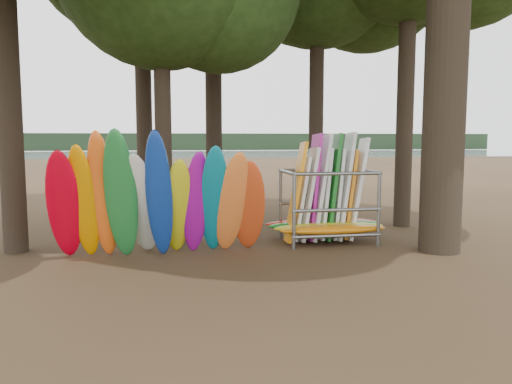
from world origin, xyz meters
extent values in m
plane|color=#47331E|center=(0.00, 0.00, 0.00)|extent=(120.00, 120.00, 0.00)
plane|color=gray|center=(0.00, 60.00, 0.00)|extent=(160.00, 160.00, 0.00)
cube|color=black|center=(0.00, 110.00, 2.00)|extent=(160.00, 4.00, 4.00)
cylinder|color=black|center=(-5.61, 2.07, 5.84)|extent=(0.56, 0.56, 11.69)
cylinder|color=black|center=(-2.75, 6.59, 5.45)|extent=(0.52, 0.52, 10.91)
cylinder|color=black|center=(-0.38, 7.17, 7.07)|extent=(0.57, 0.57, 14.15)
cylinder|color=black|center=(2.98, 5.96, 5.38)|extent=(0.49, 0.49, 10.77)
cylinder|color=black|center=(-2.09, 2.73, 4.20)|extent=(0.43, 0.43, 8.39)
cylinder|color=black|center=(5.16, 3.86, 5.80)|extent=(0.51, 0.51, 11.60)
ellipsoid|color=red|center=(-4.23, 0.84, 1.24)|extent=(0.79, 1.43, 2.59)
ellipsoid|color=orange|center=(-3.82, 0.89, 1.30)|extent=(0.71, 1.30, 2.69)
ellipsoid|color=orange|center=(-3.41, 0.88, 1.44)|extent=(0.71, 1.37, 3.00)
ellipsoid|color=#1F7431|center=(-3.00, 0.65, 1.46)|extent=(0.80, 1.45, 3.02)
ellipsoid|color=silver|center=(-2.59, 0.95, 1.20)|extent=(0.96, 1.78, 2.53)
ellipsoid|color=navy|center=(-2.18, 0.61, 1.45)|extent=(0.73, 1.55, 3.03)
ellipsoid|color=yellow|center=(-1.77, 0.90, 1.14)|extent=(0.73, 1.59, 2.41)
ellipsoid|color=#9B0E97|center=(-1.36, 0.88, 1.22)|extent=(0.74, 1.45, 2.56)
ellipsoid|color=#097991|center=(-0.95, 0.80, 1.28)|extent=(0.69, 1.73, 2.70)
ellipsoid|color=orange|center=(-0.54, 0.80, 1.21)|extent=(0.93, 1.71, 2.56)
ellipsoid|color=#D6461A|center=(-0.13, 0.92, 1.11)|extent=(0.94, 1.60, 2.36)
ellipsoid|color=#C56B0A|center=(2.12, 1.40, 0.42)|extent=(2.78, 0.55, 0.24)
ellipsoid|color=gold|center=(2.12, 1.73, 0.42)|extent=(2.97, 0.55, 0.24)
ellipsoid|color=#1C8126|center=(2.12, 2.12, 0.42)|extent=(3.13, 0.55, 0.24)
ellipsoid|color=red|center=(2.12, 2.41, 0.42)|extent=(3.13, 0.55, 0.24)
cube|color=orange|center=(1.28, 2.01, 1.32)|extent=(0.59, 0.76, 2.64)
cube|color=white|center=(1.45, 2.19, 1.12)|extent=(0.51, 0.76, 2.25)
cube|color=silver|center=(1.62, 2.07, 1.24)|extent=(0.58, 0.81, 2.49)
cube|color=#AA1C8A|center=(1.78, 2.17, 1.41)|extent=(0.45, 0.82, 2.85)
cube|color=silver|center=(1.95, 2.06, 1.41)|extent=(0.58, 0.80, 2.84)
cube|color=white|center=(2.12, 2.18, 1.22)|extent=(0.37, 0.76, 2.47)
cube|color=#16671C|center=(2.28, 2.08, 1.42)|extent=(0.45, 0.80, 2.86)
cube|color=silver|center=(2.45, 2.15, 1.21)|extent=(0.38, 0.76, 2.44)
cube|color=silver|center=(2.61, 2.06, 1.44)|extent=(0.53, 0.80, 2.89)
cube|color=orange|center=(2.78, 2.17, 1.20)|extent=(0.44, 0.76, 2.42)
cube|color=white|center=(2.95, 2.03, 1.37)|extent=(0.60, 0.77, 2.74)
camera|label=1|loc=(-1.94, -10.51, 2.70)|focal=35.00mm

